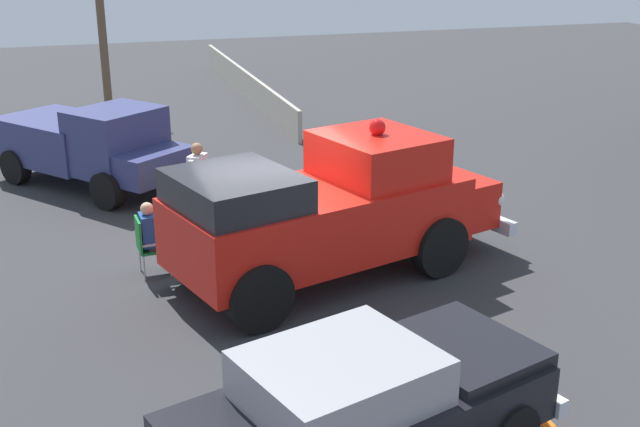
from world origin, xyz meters
TOP-DOWN VIEW (x-y plane):
  - ground_plane at (0.00, 0.00)m, footprint 60.00×60.00m
  - vintage_fire_truck at (-0.41, -0.81)m, footprint 3.83×6.32m
  - classic_hot_rod at (-5.35, 0.46)m, footprint 3.04×4.71m
  - parked_pickup at (5.95, 2.76)m, footprint 4.91×4.34m
  - lawn_chair_near_truck at (0.57, 2.14)m, footprint 0.54×0.53m
  - lawn_chair_spare at (3.14, 1.36)m, footprint 0.68×0.68m
  - spectator_seated at (0.58, 2.01)m, footprint 0.41×0.56m
  - spectator_standing at (2.70, 0.89)m, footprint 0.58×0.46m
  - utility_pole at (14.16, 1.88)m, footprint 1.15×1.41m
  - traffic_cone at (-5.23, -1.74)m, footprint 0.40×0.40m
  - background_fence at (14.84, -2.77)m, footprint 13.38×0.12m

SIDE VIEW (x-z plane):
  - ground_plane at x=0.00m, z-range 0.00..0.00m
  - traffic_cone at x=-5.23m, z-range -0.01..0.63m
  - background_fence at x=14.84m, z-range 0.00..0.90m
  - lawn_chair_near_truck at x=0.57m, z-range 0.08..1.10m
  - lawn_chair_spare at x=3.14m, z-range 0.08..1.10m
  - spectator_seated at x=0.58m, z-range 0.05..1.34m
  - classic_hot_rod at x=-5.35m, z-range 0.02..1.48m
  - spectator_standing at x=2.70m, z-range 0.13..1.80m
  - parked_pickup at x=5.95m, z-range 0.04..1.94m
  - vintage_fire_truck at x=-0.41m, z-range -0.10..2.49m
  - utility_pole at x=14.16m, z-range 0.14..6.68m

